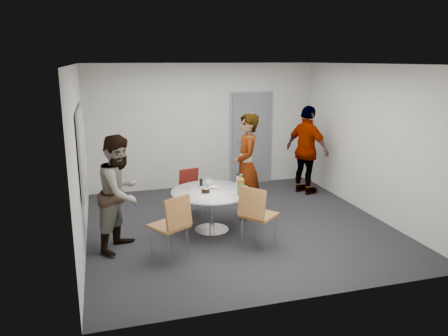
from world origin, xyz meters
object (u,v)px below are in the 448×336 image
object	(u,v)px
table	(214,196)
chair_near_right	(256,211)
chair_far	(191,187)
person_main	(247,166)
door	(251,139)
person_right	(307,150)
chair_near_left	(173,221)
whiteboard	(82,148)
person_left	(121,193)

from	to	relation	value
table	chair_near_right	world-z (taller)	table
table	chair_far	bearing A→B (deg)	100.31
chair_far	person_main	world-z (taller)	person_main
door	person_right	bearing A→B (deg)	-52.41
chair_far	person_main	bearing A→B (deg)	140.53
chair_near_left	person_main	xyz separation A→B (m)	(1.56, 1.39, 0.35)
whiteboard	person_main	world-z (taller)	whiteboard
chair_near_left	person_right	distance (m)	4.04
whiteboard	person_main	distance (m)	2.79
table	chair_near_right	xyz separation A→B (m)	(0.43, -0.83, -0.01)
person_left	person_right	xyz separation A→B (m)	(3.90, 1.77, 0.06)
chair_near_left	person_main	bearing A→B (deg)	11.30
chair_far	person_left	distance (m)	1.83
table	chair_far	size ratio (longest dim) A/B	1.59
person_right	whiteboard	bearing A→B (deg)	82.15
chair_near_left	person_left	size ratio (longest dim) A/B	0.55
chair_far	person_right	world-z (taller)	person_right
person_left	whiteboard	bearing A→B (deg)	74.14
chair_near_left	chair_far	xyz separation A→B (m)	(0.65, 1.85, -0.08)
door	person_left	world-z (taller)	door
door	chair_near_right	xyz separation A→B (m)	(-1.13, -3.45, -0.44)
door	chair_near_right	size ratio (longest dim) A/B	2.20
whiteboard	person_right	xyz separation A→B (m)	(4.41, 1.18, -0.52)
chair_near_right	person_main	distance (m)	1.41
chair_far	door	bearing A→B (deg)	-149.18
person_main	person_right	world-z (taller)	person_main
whiteboard	chair_near_right	xyz separation A→B (m)	(2.43, -1.16, -0.86)
person_left	chair_far	bearing A→B (deg)	-13.65
chair_near_right	door	bearing A→B (deg)	122.31
whiteboard	chair_near_left	xyz separation A→B (m)	(1.18, -1.22, -0.87)
person_left	person_right	size ratio (longest dim) A/B	0.93
door	person_right	size ratio (longest dim) A/B	1.14
whiteboard	person_left	size ratio (longest dim) A/B	1.10
person_main	person_right	bearing A→B (deg)	132.54
chair_near_left	whiteboard	bearing A→B (deg)	103.38
door	table	size ratio (longest dim) A/B	1.61
table	chair_near_right	distance (m)	0.94
door	whiteboard	world-z (taller)	door
chair_far	whiteboard	bearing A→B (deg)	6.13
table	person_main	xyz separation A→B (m)	(0.74, 0.50, 0.33)
chair_far	person_left	world-z (taller)	person_left
chair_far	person_main	distance (m)	1.11
chair_near_left	chair_near_right	xyz separation A→B (m)	(1.25, 0.06, 0.01)
person_main	table	bearing A→B (deg)	-44.49
door	chair_far	size ratio (longest dim) A/B	2.56
whiteboard	chair_near_left	size ratio (longest dim) A/B	2.00
chair_near_left	person_right	bearing A→B (deg)	6.10
door	whiteboard	size ratio (longest dim) A/B	1.12
chair_near_right	person_main	xyz separation A→B (m)	(0.30, 1.33, 0.34)
chair_far	person_main	size ratio (longest dim) A/B	0.44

